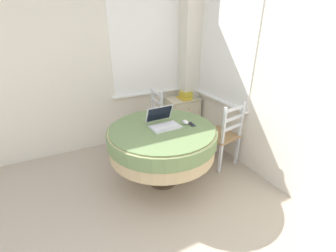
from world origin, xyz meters
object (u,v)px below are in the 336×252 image
(corner_cabinet, at_px, (182,116))
(book_on_cabinet, at_px, (184,98))
(computer_mouse, at_px, (185,122))
(cell_phone, at_px, (191,124))
(laptop, at_px, (163,122))
(storage_box, at_px, (186,95))
(dining_chair_near_right_window, at_px, (222,135))
(dining_chair_near_back_window, at_px, (149,121))
(round_dining_table, at_px, (162,139))

(corner_cabinet, xyz_separation_m, book_on_cabinet, (0.01, -0.05, 0.34))
(computer_mouse, relative_size, cell_phone, 0.80)
(laptop, xyz_separation_m, storage_box, (0.91, 1.01, -0.07))
(computer_mouse, distance_m, dining_chair_near_right_window, 0.69)
(dining_chair_near_right_window, distance_m, storage_box, 1.09)
(dining_chair_near_back_window, xyz_separation_m, storage_box, (0.75, 0.17, 0.28))
(corner_cabinet, distance_m, book_on_cabinet, 0.34)
(cell_phone, bearing_deg, corner_cabinet, 64.49)
(round_dining_table, relative_size, laptop, 3.60)
(corner_cabinet, height_order, book_on_cabinet, book_on_cabinet)
(laptop, bearing_deg, dining_chair_near_right_window, -2.72)
(laptop, height_order, storage_box, laptop)
(laptop, relative_size, dining_chair_near_right_window, 0.38)
(dining_chair_near_back_window, distance_m, book_on_cabinet, 0.75)
(dining_chair_near_back_window, relative_size, dining_chair_near_right_window, 1.00)
(round_dining_table, bearing_deg, computer_mouse, -6.30)
(computer_mouse, bearing_deg, book_on_cabinet, 59.98)
(corner_cabinet, bearing_deg, book_on_cabinet, -83.30)
(computer_mouse, height_order, dining_chair_near_right_window, dining_chair_near_right_window)
(dining_chair_near_right_window, distance_m, corner_cabinet, 1.06)
(laptop, height_order, computer_mouse, laptop)
(cell_phone, height_order, dining_chair_near_back_window, dining_chair_near_back_window)
(laptop, height_order, corner_cabinet, laptop)
(round_dining_table, distance_m, laptop, 0.20)
(round_dining_table, height_order, computer_mouse, computer_mouse)
(dining_chair_near_right_window, bearing_deg, dining_chair_near_back_window, 128.88)
(round_dining_table, bearing_deg, dining_chair_near_right_window, -0.22)
(dining_chair_near_back_window, bearing_deg, cell_phone, -80.79)
(dining_chair_near_back_window, bearing_deg, book_on_cabinet, 10.48)
(round_dining_table, xyz_separation_m, storage_box, (0.94, 1.05, 0.12))
(dining_chair_near_back_window, bearing_deg, dining_chair_near_right_window, -51.12)
(computer_mouse, xyz_separation_m, dining_chair_near_back_window, (-0.10, 0.91, -0.32))
(cell_phone, height_order, corner_cabinet, cell_phone)
(book_on_cabinet, bearing_deg, round_dining_table, -131.38)
(dining_chair_near_back_window, xyz_separation_m, corner_cabinet, (0.69, 0.18, -0.11))
(storage_box, bearing_deg, dining_chair_near_back_window, -167.21)
(storage_box, bearing_deg, corner_cabinet, 175.73)
(cell_phone, relative_size, storage_box, 0.61)
(cell_phone, xyz_separation_m, dining_chair_near_back_window, (-0.15, 0.95, -0.31))
(book_on_cabinet, bearing_deg, corner_cabinet, 96.70)
(computer_mouse, xyz_separation_m, cell_phone, (0.05, -0.05, -0.02))
(laptop, bearing_deg, computer_mouse, -15.24)
(laptop, relative_size, computer_mouse, 3.68)
(cell_phone, xyz_separation_m, dining_chair_near_right_window, (0.55, 0.08, -0.31))
(laptop, relative_size, dining_chair_near_back_window, 0.38)
(corner_cabinet, distance_m, storage_box, 0.39)
(round_dining_table, height_order, cell_phone, cell_phone)
(laptop, bearing_deg, corner_cabinet, 50.10)
(laptop, bearing_deg, book_on_cabinet, 48.60)
(dining_chair_near_right_window, bearing_deg, corner_cabinet, 90.78)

